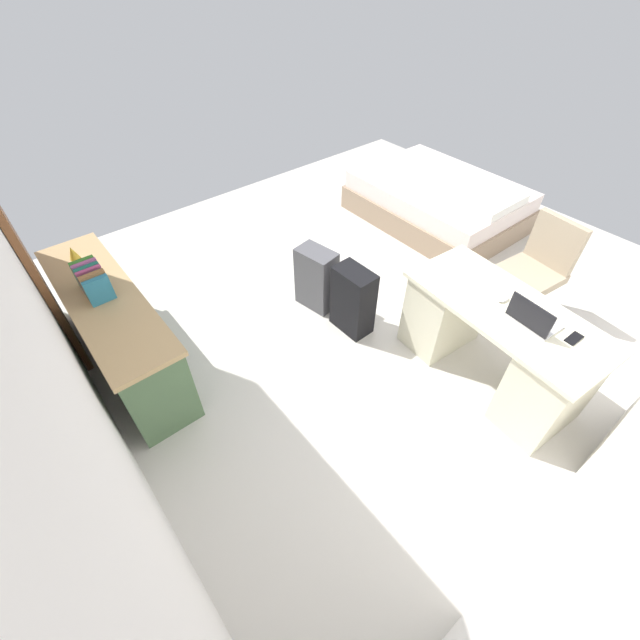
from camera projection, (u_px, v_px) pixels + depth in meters
ground_plane at (386, 308)px, 4.01m from camera, size 6.04×6.04×0.00m
wall_back at (30, 319)px, 1.88m from camera, size 4.05×0.10×2.81m
door_wooden at (17, 243)px, 3.00m from camera, size 0.88×0.05×2.04m
desk at (493, 342)px, 3.17m from camera, size 1.50×0.79×0.74m
office_chair at (532, 276)px, 3.69m from camera, size 0.52×0.52×0.94m
credenza at (118, 330)px, 3.29m from camera, size 1.80×0.48×0.73m
bed at (438, 201)px, 5.02m from camera, size 1.92×1.43×0.58m
suitcase_black at (353, 301)px, 3.61m from camera, size 0.36×0.23×0.63m
suitcase_spare_grey at (316, 279)px, 3.85m from camera, size 0.39×0.28×0.60m
laptop at (533, 318)px, 2.77m from camera, size 0.33×0.25×0.21m
computer_mouse at (503, 299)px, 2.97m from camera, size 0.07×0.11×0.03m
cell_phone_near_laptop at (574, 338)px, 2.70m from camera, size 0.07×0.14×0.01m
book_row at (93, 280)px, 2.99m from camera, size 0.32×0.17×0.23m
figurine_small at (73, 253)px, 3.32m from camera, size 0.08×0.08×0.11m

